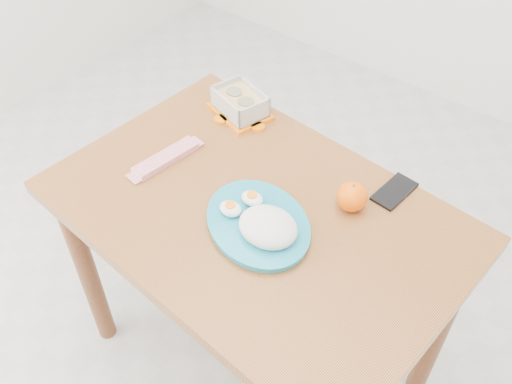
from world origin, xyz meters
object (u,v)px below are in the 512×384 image
Objects in this scene: dining_table at (256,239)px; food_container at (240,103)px; orange_fruit at (352,197)px; rice_plate at (261,223)px; smartphone at (394,191)px.

food_container reaches higher than dining_table.
orange_fruit is 0.20× the size of rice_plate.
smartphone is at bearing 62.18° from orange_fruit.
rice_plate is at bearing -116.36° from smartphone.
smartphone is at bearing 82.33° from rice_plate.
dining_table is 14.08× the size of orange_fruit.
smartphone is (0.19, 0.32, -0.02)m from rice_plate.
orange_fruit reaches higher than dining_table.
food_container is 0.47m from rice_plate.
food_container reaches higher than smartphone.
food_container is 0.53m from smartphone.
food_container is at bearing 139.38° from dining_table.
dining_table is at bearing -28.36° from food_container.
dining_table is 0.43m from food_container.
food_container is at bearing 164.49° from orange_fruit.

